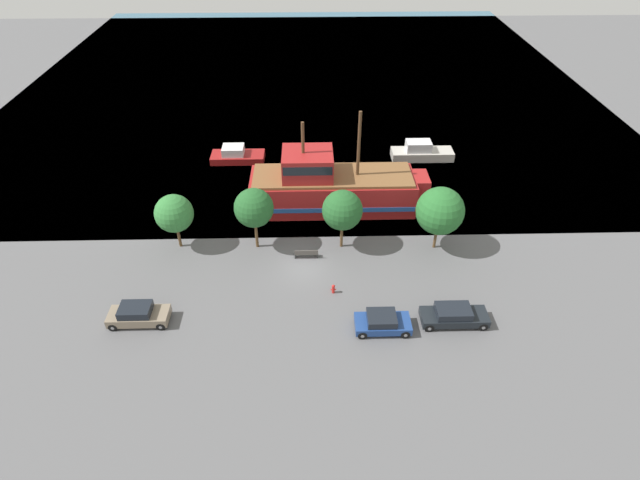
{
  "coord_description": "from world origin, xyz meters",
  "views": [
    {
      "loc": [
        0.5,
        -30.52,
        26.1
      ],
      "look_at": [
        1.31,
        2.0,
        1.2
      ],
      "focal_mm": 28.0,
      "sensor_mm": 36.0,
      "label": 1
    }
  ],
  "objects_px": {
    "moored_boat_dockside": "(421,152)",
    "bench_promenade_east": "(306,253)",
    "parked_car_curb_mid": "(454,315)",
    "moored_boat_outer": "(237,155)",
    "parked_car_curb_rear": "(382,322)",
    "parked_car_curb_front": "(138,315)",
    "fire_hydrant": "(333,289)",
    "pirate_ship": "(331,187)"
  },
  "relations": [
    {
      "from": "parked_car_curb_mid",
      "to": "moored_boat_outer",
      "type": "bearing_deg",
      "value": 126.16
    },
    {
      "from": "moored_boat_dockside",
      "to": "bench_promenade_east",
      "type": "relative_size",
      "value": 3.45
    },
    {
      "from": "bench_promenade_east",
      "to": "moored_boat_dockside",
      "type": "bearing_deg",
      "value": 53.34
    },
    {
      "from": "parked_car_curb_mid",
      "to": "parked_car_curb_rear",
      "type": "distance_m",
      "value": 5.11
    },
    {
      "from": "parked_car_curb_mid",
      "to": "bench_promenade_east",
      "type": "relative_size",
      "value": 2.42
    },
    {
      "from": "parked_car_curb_rear",
      "to": "moored_boat_dockside",
      "type": "bearing_deg",
      "value": 73.56
    },
    {
      "from": "moored_boat_outer",
      "to": "parked_car_curb_rear",
      "type": "distance_m",
      "value": 27.93
    },
    {
      "from": "parked_car_curb_mid",
      "to": "bench_promenade_east",
      "type": "xyz_separation_m",
      "value": [
        -10.31,
        7.46,
        -0.25
      ]
    },
    {
      "from": "fire_hydrant",
      "to": "bench_promenade_east",
      "type": "xyz_separation_m",
      "value": [
        -2.02,
        4.2,
        0.04
      ]
    },
    {
      "from": "bench_promenade_east",
      "to": "parked_car_curb_mid",
      "type": "bearing_deg",
      "value": -35.9
    },
    {
      "from": "moored_boat_outer",
      "to": "pirate_ship",
      "type": "bearing_deg",
      "value": -43.26
    },
    {
      "from": "parked_car_curb_rear",
      "to": "parked_car_curb_front",
      "type": "bearing_deg",
      "value": 176.31
    },
    {
      "from": "moored_boat_outer",
      "to": "parked_car_curb_front",
      "type": "distance_m",
      "value": 24.16
    },
    {
      "from": "fire_hydrant",
      "to": "parked_car_curb_front",
      "type": "bearing_deg",
      "value": -169.12
    },
    {
      "from": "parked_car_curb_mid",
      "to": "bench_promenade_east",
      "type": "height_order",
      "value": "parked_car_curb_mid"
    },
    {
      "from": "moored_boat_outer",
      "to": "fire_hydrant",
      "type": "distance_m",
      "value": 23.15
    },
    {
      "from": "fire_hydrant",
      "to": "moored_boat_outer",
      "type": "bearing_deg",
      "value": 114.25
    },
    {
      "from": "parked_car_curb_front",
      "to": "parked_car_curb_mid",
      "type": "distance_m",
      "value": 22.14
    },
    {
      "from": "moored_boat_dockside",
      "to": "moored_boat_outer",
      "type": "distance_m",
      "value": 20.05
    },
    {
      "from": "parked_car_curb_mid",
      "to": "parked_car_curb_rear",
      "type": "relative_size",
      "value": 1.21
    },
    {
      "from": "pirate_ship",
      "to": "fire_hydrant",
      "type": "height_order",
      "value": "pirate_ship"
    },
    {
      "from": "moored_boat_outer",
      "to": "parked_car_curb_front",
      "type": "xyz_separation_m",
      "value": [
        -4.33,
        -23.77,
        0.12
      ]
    },
    {
      "from": "bench_promenade_east",
      "to": "fire_hydrant",
      "type": "bearing_deg",
      "value": -64.38
    },
    {
      "from": "pirate_ship",
      "to": "parked_car_curb_front",
      "type": "xyz_separation_m",
      "value": [
        -14.11,
        -14.56,
        -1.37
      ]
    },
    {
      "from": "moored_boat_outer",
      "to": "parked_car_curb_rear",
      "type": "xyz_separation_m",
      "value": [
        12.72,
        -24.87,
        0.07
      ]
    },
    {
      "from": "pirate_ship",
      "to": "parked_car_curb_front",
      "type": "bearing_deg",
      "value": -134.11
    },
    {
      "from": "moored_boat_dockside",
      "to": "parked_car_curb_front",
      "type": "height_order",
      "value": "moored_boat_dockside"
    },
    {
      "from": "parked_car_curb_front",
      "to": "parked_car_curb_rear",
      "type": "height_order",
      "value": "parked_car_curb_front"
    },
    {
      "from": "pirate_ship",
      "to": "parked_car_curb_mid",
      "type": "bearing_deg",
      "value": -62.12
    },
    {
      "from": "moored_boat_outer",
      "to": "parked_car_curb_front",
      "type": "height_order",
      "value": "moored_boat_outer"
    },
    {
      "from": "bench_promenade_east",
      "to": "pirate_ship",
      "type": "bearing_deg",
      "value": 73.42
    },
    {
      "from": "pirate_ship",
      "to": "bench_promenade_east",
      "type": "relative_size",
      "value": 8.46
    },
    {
      "from": "moored_boat_outer",
      "to": "fire_hydrant",
      "type": "xyz_separation_m",
      "value": [
        9.51,
        -21.11,
        -0.19
      ]
    },
    {
      "from": "fire_hydrant",
      "to": "bench_promenade_east",
      "type": "relative_size",
      "value": 0.4
    },
    {
      "from": "parked_car_curb_front",
      "to": "parked_car_curb_rear",
      "type": "bearing_deg",
      "value": -3.69
    },
    {
      "from": "moored_boat_dockside",
      "to": "bench_promenade_east",
      "type": "xyz_separation_m",
      "value": [
        -12.55,
        -16.86,
        -0.29
      ]
    },
    {
      "from": "parked_car_curb_front",
      "to": "bench_promenade_east",
      "type": "xyz_separation_m",
      "value": [
        11.82,
        6.86,
        -0.28
      ]
    },
    {
      "from": "bench_promenade_east",
      "to": "moored_boat_outer",
      "type": "bearing_deg",
      "value": 113.91
    },
    {
      "from": "parked_car_curb_front",
      "to": "pirate_ship",
      "type": "bearing_deg",
      "value": 45.89
    },
    {
      "from": "parked_car_curb_mid",
      "to": "bench_promenade_east",
      "type": "distance_m",
      "value": 12.73
    },
    {
      "from": "moored_boat_dockside",
      "to": "bench_promenade_east",
      "type": "bearing_deg",
      "value": -126.66
    },
    {
      "from": "parked_car_curb_mid",
      "to": "fire_hydrant",
      "type": "relative_size",
      "value": 6.11
    }
  ]
}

